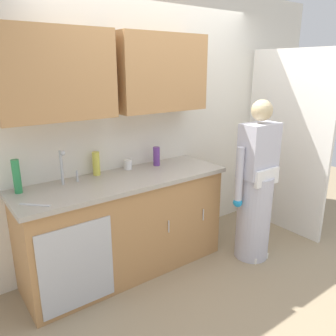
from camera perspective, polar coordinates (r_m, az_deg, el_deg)
The scene contains 12 objects.
ground_plane at distance 3.30m, azimuth 8.31°, elevation -18.70°, with size 9.00×9.00×0.00m, color #998466.
kitchen_wall_with_uppers at distance 3.41m, azimuth -4.25°, elevation 9.48°, with size 4.80×0.44×2.70m.
closet_door_panel at distance 4.17m, azimuth 19.41°, elevation 3.99°, with size 1.10×0.04×2.10m, color silver.
counter_cabinet at distance 3.26m, azimuth -7.29°, elevation -9.89°, with size 1.90×0.62×0.90m.
countertop at distance 3.08m, azimuth -7.57°, elevation -2.03°, with size 1.96×0.66×0.04m, color #A8A093.
sink at distance 2.91m, azimuth -15.64°, elevation -3.59°, with size 0.50×0.36×0.35m.
person_at_sink at distance 3.47m, azimuth 14.57°, elevation -4.27°, with size 0.55×0.34×1.62m.
bottle_cleaner_spray at distance 3.41m, azimuth -1.96°, elevation 2.01°, with size 0.07×0.07×0.19m, color #66388C.
bottle_water_short at distance 2.91m, azimuth -24.25°, elevation -1.32°, with size 0.06×0.06×0.28m, color #2D8C4C.
bottle_soap at distance 3.17m, azimuth -12.07°, elevation 0.73°, with size 0.07×0.07×0.22m, color #D8D14C.
cup_by_sink at distance 3.32m, azimuth -6.79°, elevation 0.57°, with size 0.08×0.08×0.09m, color white.
knife_on_counter at distance 2.65m, azimuth -21.63°, elevation -5.81°, with size 0.24×0.02×0.01m, color silver.
Camera 1 is at (-1.94, -1.87, 1.91)m, focal length 35.99 mm.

